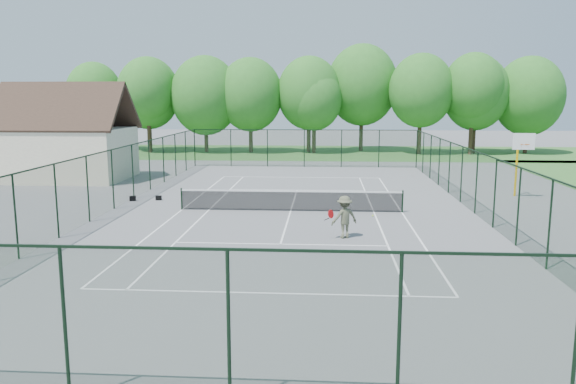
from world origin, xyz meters
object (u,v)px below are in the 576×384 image
basketball_goal (521,152)px  tennis_player (344,217)px  tennis_net (291,200)px  sports_bag_a (133,198)px

basketball_goal → tennis_player: bearing=-135.6°
tennis_net → tennis_player: tennis_player is taller
basketball_goal → sports_bag_a: basketball_goal is taller
basketball_goal → sports_bag_a: size_ratio=10.61×
sports_bag_a → tennis_player: tennis_player is taller
sports_bag_a → basketball_goal: bearing=-14.4°
tennis_net → basketball_goal: size_ratio=3.04×
basketball_goal → sports_bag_a: bearing=-173.4°
basketball_goal → sports_bag_a: (-21.36, -2.48, -2.43)m
tennis_net → sports_bag_a: 9.07m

